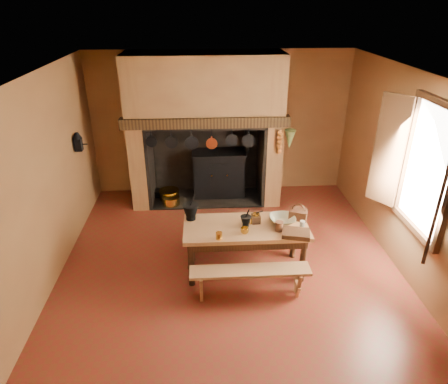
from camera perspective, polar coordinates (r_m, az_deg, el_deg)
The scene contains 28 objects.
floor at distance 6.10m, azimuth 0.85°, elevation -10.68°, with size 5.50×5.50×0.00m, color maroon.
ceiling at distance 4.95m, azimuth 1.08°, elevation 16.20°, with size 5.50×5.50×0.00m, color silver.
back_wall at distance 7.95m, azimuth -0.53°, elevation 9.70°, with size 5.00×0.02×2.80m, color olive.
wall_left at distance 5.77m, azimuth -24.67°, elevation 0.60°, with size 0.02×5.50×2.80m, color olive.
wall_right at distance 6.08m, azimuth 25.16°, elevation 1.80°, with size 0.02×5.50×2.80m, color olive.
wall_front at distance 3.12m, azimuth 4.93°, elevation -20.44°, with size 5.00×0.02×2.80m, color olive.
chimney_breast at distance 7.41m, azimuth -2.74°, elevation 11.74°, with size 2.95×0.96×2.80m.
iron_range at distance 7.98m, azimuth -0.69°, elevation 2.75°, with size 1.12×0.55×1.60m.
hearth_pans at distance 7.96m, azimuth -7.87°, elevation -0.67°, with size 0.51×0.62×0.20m.
hanging_pans at distance 7.06m, azimuth -2.91°, elevation 7.16°, with size 1.92×0.29×0.27m.
onion_string at distance 7.18m, azimuth 7.92°, elevation 7.03°, with size 0.12×0.10×0.46m, color #9B4D1C, non-canonical shape.
herb_bunch at distance 7.20m, azimuth 9.37°, elevation 7.41°, with size 0.20×0.20×0.35m, color #525E2C.
window at distance 5.58m, azimuth 26.15°, elevation 2.87°, with size 0.39×1.75×1.76m.
wall_coffee_mill at distance 7.06m, azimuth -20.17°, elevation 6.92°, with size 0.23×0.16×0.31m.
work_table at distance 5.69m, azimuth 3.12°, elevation -5.88°, with size 1.75×0.78×0.76m.
bench_front at distance 5.39m, azimuth 3.72°, elevation -11.93°, with size 1.59×0.28×0.45m.
bench_back at distance 6.38m, azimuth 2.44°, elevation -4.93°, with size 1.73×0.30×0.49m.
mortar_large at distance 5.74m, azimuth -4.79°, elevation -2.76°, with size 0.23×0.23×0.40m.
mortar_small at distance 5.58m, azimuth 3.14°, elevation -4.13°, with size 0.16×0.16×0.27m.
coffee_grinder at distance 5.69m, azimuth 4.58°, elevation -3.75°, with size 0.17×0.13×0.19m.
brass_mug_a at distance 5.32m, azimuth -0.72°, elevation -6.25°, with size 0.09×0.09×0.10m, color gold.
brass_mug_b at distance 5.68m, azimuth 3.78°, elevation -4.09°, with size 0.07×0.07×0.08m, color gold.
mixing_bowl at distance 5.75m, azimuth 8.34°, elevation -3.90°, with size 0.37×0.37×0.09m, color #B3AF89.
stoneware_crock at distance 5.53m, azimuth 7.88°, elevation -4.86°, with size 0.11×0.11×0.14m, color brown.
glass_jar at distance 5.63m, azimuth 11.11°, elevation -4.64°, with size 0.07×0.07×0.12m, color beige.
wicker_basket at distance 5.86m, azimuth 10.55°, elevation -3.08°, with size 0.30×0.26×0.24m.
wooden_tray at distance 5.48m, azimuth 10.24°, elevation -5.84°, with size 0.37×0.26×0.06m, color #352011.
brass_cup at distance 5.44m, azimuth 2.97°, elevation -5.53°, with size 0.11×0.11×0.09m, color gold.
Camera 1 is at (-0.38, -4.86, 3.66)m, focal length 32.00 mm.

